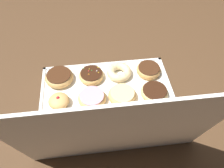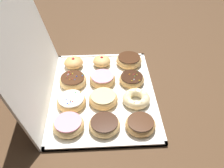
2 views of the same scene
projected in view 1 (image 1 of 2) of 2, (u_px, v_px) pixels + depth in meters
name	position (u px, v px, depth m)	size (l,w,h in m)	color
ground_plane	(108.00, 101.00, 0.95)	(3.00, 3.00, 0.00)	#4C331E
donut_box	(108.00, 100.00, 0.95)	(0.56, 0.43, 0.01)	white
box_lid_open	(117.00, 134.00, 0.62)	(0.56, 0.43, 0.01)	white
chocolate_frosted_donut_0	(149.00, 70.00, 1.03)	(0.11, 0.11, 0.03)	tan
cruller_donut_1	(119.00, 72.00, 1.02)	(0.11, 0.11, 0.04)	beige
sprinkle_donut_2	(91.00, 75.00, 1.01)	(0.11, 0.11, 0.04)	tan
chocolate_frosted_donut_3	(59.00, 77.00, 1.00)	(0.12, 0.12, 0.04)	tan
chocolate_frosted_donut_4	(154.00, 92.00, 0.95)	(0.11, 0.11, 0.04)	#E5B770
glazed_ring_donut_5	(122.00, 96.00, 0.94)	(0.12, 0.12, 0.04)	tan
pink_frosted_donut_6	(92.00, 98.00, 0.93)	(0.11, 0.11, 0.04)	tan
jelly_filled_donut_7	(59.00, 102.00, 0.91)	(0.08, 0.08, 0.05)	tan
pink_frosted_donut_8	(162.00, 118.00, 0.86)	(0.11, 0.11, 0.04)	#E5B770
sprinkle_donut_9	(129.00, 121.00, 0.86)	(0.12, 0.12, 0.04)	tan
sprinkle_donut_10	(95.00, 126.00, 0.84)	(0.12, 0.12, 0.04)	#E5B770
jelly_filled_donut_11	(59.00, 130.00, 0.83)	(0.09, 0.09, 0.05)	tan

